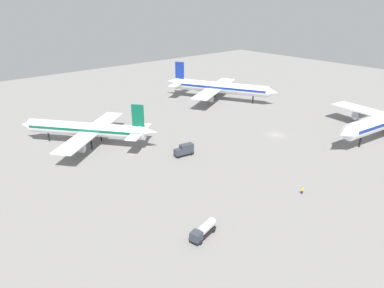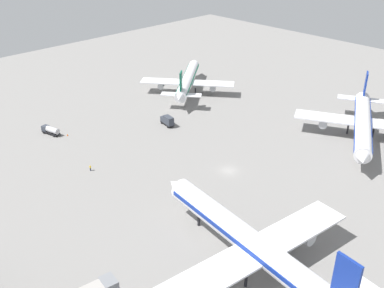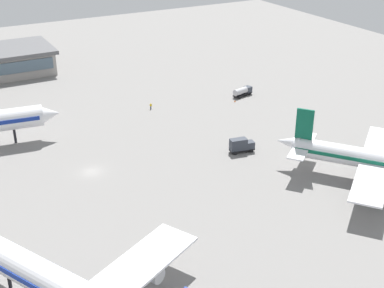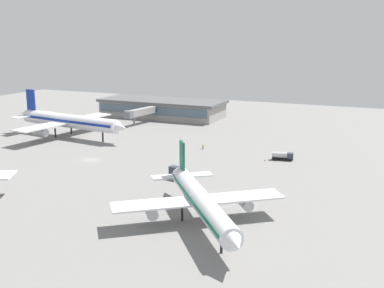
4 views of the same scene
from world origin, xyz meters
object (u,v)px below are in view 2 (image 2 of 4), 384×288
(fuel_truck, at_px, (51,130))
(ground_crew_worker, at_px, (90,168))
(airplane_distant, at_px, (188,80))
(airplane_at_gate, at_px, (252,243))
(catering_truck, at_px, (167,120))
(safety_cone_near_gate, at_px, (68,135))
(airplane_taxiing, at_px, (363,123))

(fuel_truck, distance_m, ground_crew_worker, 27.58)
(airplane_distant, bearing_deg, airplane_at_gate, -164.60)
(airplane_at_gate, xyz_separation_m, airplane_distant, (-76.68, 56.83, -1.10))
(airplane_distant, relative_size, catering_truck, 6.33)
(catering_truck, distance_m, ground_crew_worker, 34.28)
(airplane_distant, bearing_deg, catering_truck, 175.63)
(ground_crew_worker, bearing_deg, catering_truck, 22.50)
(catering_truck, bearing_deg, airplane_at_gate, 162.44)
(airplane_at_gate, bearing_deg, safety_cone_near_gate, 4.20)
(airplane_taxiing, xyz_separation_m, catering_truck, (-48.23, -35.11, -3.85))
(ground_crew_worker, relative_size, safety_cone_near_gate, 2.78)
(airplane_at_gate, xyz_separation_m, airplane_taxiing, (-11.64, 66.73, -0.43))
(airplane_at_gate, height_order, airplane_taxiing, airplane_at_gate)
(fuel_truck, height_order, ground_crew_worker, fuel_truck)
(ground_crew_worker, bearing_deg, airplane_at_gate, -77.04)
(ground_crew_worker, height_order, safety_cone_near_gate, ground_crew_worker)
(fuel_truck, relative_size, safety_cone_near_gate, 10.95)
(catering_truck, xyz_separation_m, safety_cone_near_gate, (-15.91, -27.09, -1.40))
(airplane_distant, relative_size, fuel_truck, 5.63)
(airplane_at_gate, bearing_deg, catering_truck, -20.22)
(airplane_at_gate, distance_m, ground_crew_worker, 53.24)
(catering_truck, height_order, safety_cone_near_gate, catering_truck)
(airplane_at_gate, bearing_deg, fuel_truck, 6.58)
(airplane_taxiing, distance_m, ground_crew_worker, 80.28)
(airplane_at_gate, distance_m, catering_truck, 67.84)
(airplane_at_gate, height_order, safety_cone_near_gate, airplane_at_gate)
(catering_truck, relative_size, safety_cone_near_gate, 9.75)
(fuel_truck, bearing_deg, safety_cone_near_gate, -159.85)
(airplane_distant, distance_m, fuel_truck, 55.60)
(airplane_taxiing, distance_m, airplane_distant, 65.79)
(airplane_taxiing, relative_size, catering_truck, 7.93)
(airplane_at_gate, xyz_separation_m, catering_truck, (-59.87, 31.61, -4.28))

